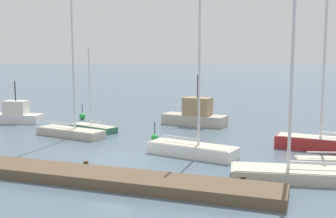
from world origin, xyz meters
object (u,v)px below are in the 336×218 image
(sailboat_4, at_px, (299,171))
(fishing_boat_0, at_px, (14,115))
(fishing_boat_2, at_px, (195,115))
(sailboat_0, at_px, (71,130))
(sailboat_1, at_px, (329,142))
(channel_buoy_1, at_px, (82,116))
(sailboat_2, at_px, (93,127))
(sailboat_3, at_px, (192,148))
(sailboat_5, at_px, (336,160))
(channel_buoy_0, at_px, (155,138))

(sailboat_4, height_order, fishing_boat_0, sailboat_4)
(sailboat_4, relative_size, fishing_boat_2, 1.85)
(sailboat_0, xyz_separation_m, fishing_boat_0, (-8.23, 3.83, 0.23))
(sailboat_0, height_order, sailboat_4, sailboat_4)
(sailboat_1, xyz_separation_m, channel_buoy_1, (-21.33, 6.25, -0.24))
(sailboat_2, bearing_deg, channel_buoy_1, -33.47)
(sailboat_2, distance_m, fishing_boat_0, 8.84)
(sailboat_2, xyz_separation_m, sailboat_3, (9.60, -5.26, 0.16))
(sailboat_5, height_order, channel_buoy_1, sailboat_5)
(sailboat_3, xyz_separation_m, channel_buoy_0, (-3.54, 3.09, -0.20))
(fishing_boat_0, height_order, channel_buoy_1, fishing_boat_0)
(sailboat_2, bearing_deg, sailboat_1, -166.05)
(sailboat_3, height_order, fishing_boat_0, sailboat_3)
(fishing_boat_0, distance_m, fishing_boat_2, 16.15)
(fishing_boat_0, height_order, channel_buoy_0, fishing_boat_0)
(sailboat_5, bearing_deg, sailboat_3, 169.52)
(sailboat_1, relative_size, fishing_boat_0, 1.97)
(sailboat_4, xyz_separation_m, sailboat_5, (1.86, 3.55, -0.16))
(sailboat_4, distance_m, sailboat_5, 4.01)
(sailboat_4, height_order, sailboat_5, sailboat_4)
(sailboat_0, bearing_deg, sailboat_3, -4.48)
(sailboat_1, height_order, sailboat_4, sailboat_4)
(fishing_boat_0, bearing_deg, channel_buoy_1, 26.51)
(sailboat_0, height_order, sailboat_3, sailboat_0)
(sailboat_3, xyz_separation_m, sailboat_5, (7.97, 0.48, -0.16))
(sailboat_5, relative_size, fishing_boat_0, 1.25)
(sailboat_5, bearing_deg, channel_buoy_0, 153.31)
(sailboat_1, bearing_deg, channel_buoy_1, -9.43)
(sailboat_1, distance_m, sailboat_2, 17.38)
(sailboat_1, bearing_deg, sailboat_2, 2.84)
(sailboat_3, bearing_deg, sailboat_0, 176.98)
(sailboat_0, xyz_separation_m, sailboat_1, (17.83, 1.23, 0.07))
(sailboat_1, xyz_separation_m, sailboat_3, (-7.73, -4.03, -0.08))
(sailboat_0, distance_m, channel_buoy_0, 6.56)
(fishing_boat_0, xyz_separation_m, channel_buoy_1, (4.73, 3.65, -0.39))
(fishing_boat_0, relative_size, fishing_boat_2, 0.92)
(channel_buoy_0, height_order, channel_buoy_1, channel_buoy_1)
(sailboat_2, bearing_deg, channel_buoy_0, 178.29)
(sailboat_1, relative_size, sailboat_4, 0.97)
(sailboat_5, xyz_separation_m, fishing_boat_0, (-26.30, 6.15, 0.39))
(sailboat_0, bearing_deg, sailboat_4, -8.88)
(sailboat_5, height_order, channel_buoy_0, sailboat_5)
(sailboat_2, xyz_separation_m, fishing_boat_0, (-8.72, 1.37, 0.38))
(sailboat_3, xyz_separation_m, fishing_boat_2, (-2.71, 10.71, 0.39))
(sailboat_5, bearing_deg, sailboat_4, -131.61)
(sailboat_0, relative_size, sailboat_2, 1.60)
(sailboat_4, distance_m, channel_buoy_0, 11.45)
(sailboat_4, height_order, channel_buoy_1, sailboat_4)
(fishing_boat_0, bearing_deg, sailboat_5, -24.32)
(sailboat_2, xyz_separation_m, sailboat_4, (15.72, -8.33, 0.15))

